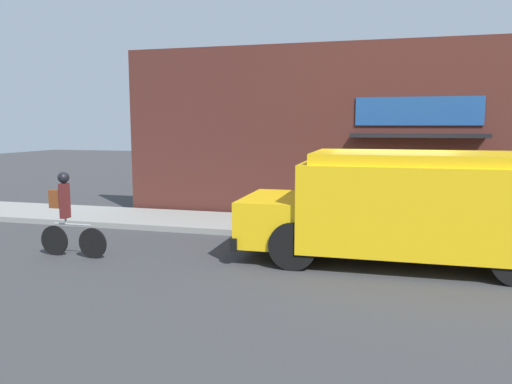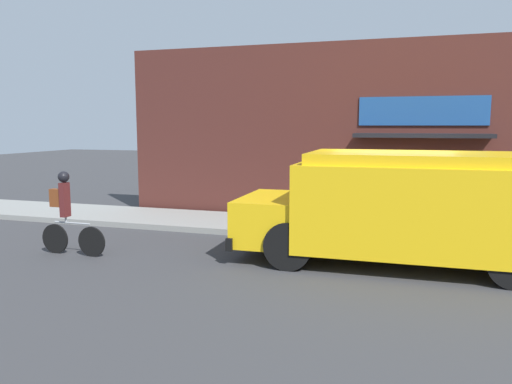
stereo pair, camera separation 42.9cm
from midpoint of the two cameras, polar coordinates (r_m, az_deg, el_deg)
The scene contains 6 objects.
ground_plane at distance 11.24m, azimuth 16.07°, elevation -6.04°, with size 70.00×70.00×0.00m, color #38383A.
sidewalk at distance 12.35m, azimuth 16.22°, elevation -4.49°, with size 28.00×2.29×0.14m.
storefront at distance 13.43m, azimuth 16.79°, elevation 6.41°, with size 15.06×0.92×4.77m.
school_bus at distance 9.75m, azimuth 18.61°, elevation -1.51°, with size 6.03×2.77×2.10m.
cyclist at distance 10.64m, azimuth -19.75°, elevation -2.26°, with size 1.48×0.22×1.69m.
trash_bin at distance 12.42m, azimuth 27.56°, elevation -2.40°, with size 0.46×0.46×0.96m.
Camera 2 is at (0.40, -10.88, 2.60)m, focal length 35.00 mm.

